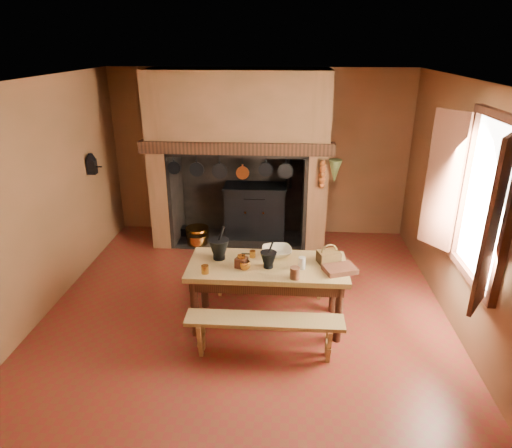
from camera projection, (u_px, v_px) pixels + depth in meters
The scene contains 28 objects.
floor at pixel (246, 314), 5.71m from camera, with size 5.50×5.50×0.00m, color maroon.
ceiling at pixel (243, 82), 4.66m from camera, with size 5.50×5.50×0.00m, color silver.
back_wall at pixel (260, 154), 7.73m from camera, with size 5.00×0.02×2.80m, color brown.
wall_left at pixel (33, 205), 5.35m from camera, with size 0.02×5.50×2.80m, color brown.
wall_right at pixel (470, 215), 5.03m from camera, with size 0.02×5.50×2.80m, color brown.
wall_front at pixel (201, 373), 2.65m from camera, with size 5.00×0.02×2.80m, color brown.
chimney_breast at pixel (239, 134), 7.19m from camera, with size 2.95×0.96×2.80m.
iron_range at pixel (256, 211), 7.80m from camera, with size 1.12×0.55×1.60m.
hearth_pans at pixel (196, 235), 7.80m from camera, with size 0.51×0.62×0.20m.
hanging_pans at pixel (233, 170), 6.90m from camera, with size 1.92×0.29×0.27m.
onion_string at pixel (322, 174), 6.81m from camera, with size 0.12×0.10×0.46m, color #98501C, non-canonical shape.
herb_bunch at pixel (335, 171), 6.77m from camera, with size 0.20×0.20×0.35m, color #4D5A2A.
window at pixel (474, 201), 4.55m from camera, with size 0.39×1.75×1.76m.
wall_coffee_mill at pixel (91, 162), 6.73m from camera, with size 0.23×0.16×0.31m.
work_table at pixel (267, 274), 5.31m from camera, with size 1.83×0.81×0.79m.
bench_front at pixel (264, 328), 4.84m from camera, with size 1.68×0.29×0.47m.
bench_back at pixel (269, 273), 6.02m from camera, with size 1.62×0.28×0.46m.
mortar_large at pixel (219, 248), 5.34m from camera, with size 0.24×0.24×0.41m.
mortar_small at pixel (268, 259), 5.15m from camera, with size 0.19×0.19×0.32m.
coffee_grinder at pixel (241, 262), 5.17m from camera, with size 0.18×0.15×0.19m.
brass_mug_a at pixel (205, 269), 5.04m from camera, with size 0.08×0.08×0.09m, color #BA792A.
brass_mug_b at pixel (253, 254), 5.42m from camera, with size 0.07×0.07×0.08m, color #BA792A.
mixing_bowl at pixel (277, 252), 5.47m from camera, with size 0.35×0.35×0.09m, color beige.
stoneware_crock at pixel (295, 273), 4.92m from camera, with size 0.11×0.11×0.13m, color #532F1F.
glass_jar at pixel (302, 263), 5.13m from camera, with size 0.08×0.08×0.14m, color beige.
wicker_basket at pixel (329, 256), 5.27m from camera, with size 0.29×0.25×0.24m.
wooden_tray at pixel (340, 269), 5.08m from camera, with size 0.35×0.25×0.06m, color #3D1E13.
brass_cup at pixel (245, 265), 5.13m from camera, with size 0.12×0.12×0.10m, color #BA792A.
Camera 1 is at (0.47, -4.85, 3.20)m, focal length 32.00 mm.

